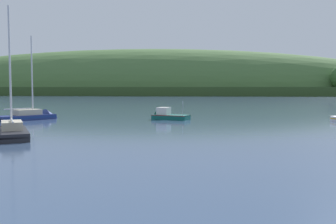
# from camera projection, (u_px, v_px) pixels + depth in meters

# --- Properties ---
(far_shoreline_hill) EXTENTS (520.05, 133.28, 62.00)m
(far_shoreline_hill) POSITION_uv_depth(u_px,v_px,m) (147.00, 94.00, 256.70)
(far_shoreline_hill) COLOR #314A21
(far_shoreline_hill) RESTS_ON ground
(sailboat_far_left) EXTENTS (6.89, 8.60, 13.10)m
(sailboat_far_left) POSITION_uv_depth(u_px,v_px,m) (12.00, 134.00, 34.33)
(sailboat_far_left) COLOR #232328
(sailboat_far_left) RESTS_ON ground
(sailboat_outer_reach) EXTENTS (6.94, 8.86, 12.94)m
(sailboat_outer_reach) POSITION_uv_depth(u_px,v_px,m) (34.00, 118.00, 52.70)
(sailboat_outer_reach) COLOR navy
(sailboat_outer_reach) RESTS_ON ground
(fishing_boat_moored) EXTENTS (5.88, 3.61, 3.49)m
(fishing_boat_moored) POSITION_uv_depth(u_px,v_px,m) (167.00, 117.00, 52.95)
(fishing_boat_moored) COLOR #0F564C
(fishing_boat_moored) RESTS_ON ground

